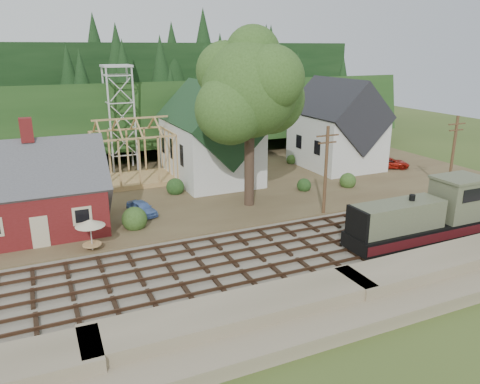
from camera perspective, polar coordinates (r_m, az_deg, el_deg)
name	(u,v)px	position (r m, az deg, el deg)	size (l,w,h in m)	color
ground	(283,252)	(34.54, 5.31, -7.30)	(140.00, 140.00, 0.00)	#384C1E
embankment	(357,309)	(28.36, 14.08, -13.64)	(64.00, 5.00, 1.60)	#7F7259
railroad_bed	(283,251)	(34.51, 5.32, -7.18)	(64.00, 11.00, 0.16)	#726B5B
village_flat	(200,186)	(49.90, -4.94, 0.70)	(64.00, 26.00, 0.30)	brown
hillside	(146,146)	(72.37, -11.42, 5.50)	(70.00, 28.00, 8.00)	#1E3F19
ridge	(125,130)	(87.78, -13.89, 7.37)	(80.00, 20.00, 12.00)	black
depot	(35,196)	(39.72, -23.68, -0.47)	(10.80, 7.41, 9.00)	maroon
church	(211,135)	(50.94, -3.60, 6.89)	(8.40, 15.17, 13.00)	silver
farmhouse	(337,129)	(58.01, 11.70, 7.53)	(8.40, 10.80, 10.60)	silver
timber_frame	(133,155)	(51.32, -12.89, 4.39)	(8.20, 6.20, 6.99)	tan
lattice_tower	(118,86)	(56.18, -14.68, 12.34)	(3.20, 3.20, 12.12)	silver
big_tree	(251,96)	(41.56, 1.35, 11.59)	(10.90, 8.40, 14.70)	#38281E
telegraph_pole_near	(326,170)	(40.87, 10.42, 2.71)	(2.20, 0.28, 8.00)	#4C331E
telegraph_pole_far	(453,154)	(50.81, 24.52, 4.26)	(2.20, 0.28, 8.00)	#4C331E
locomotive	(424,218)	(37.65, 21.55, -2.93)	(11.81, 2.95, 4.73)	black
car_blue	(142,208)	(41.59, -11.88, -1.93)	(1.45, 3.60, 1.23)	#5D82C9
car_green	(13,220)	(42.21, -25.91, -3.08)	(1.27, 3.64, 1.20)	#91AC77
car_red	(390,163)	(59.44, 17.85, 3.39)	(2.05, 4.45, 1.24)	#A8180D
patio_set	(90,224)	(34.93, -17.82, -3.75)	(2.10, 2.10, 2.34)	silver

